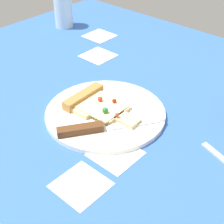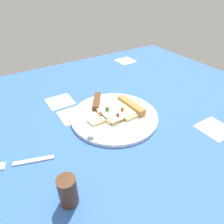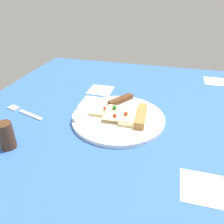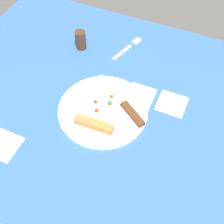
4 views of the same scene
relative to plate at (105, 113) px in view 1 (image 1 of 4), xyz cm
name	(u,v)px [view 1 (image 1 of 4)]	position (x,y,z in cm)	size (l,w,h in cm)	color
ground_plane	(90,103)	(-2.65, -7.84, -2.06)	(113.88, 113.88, 3.00)	#3360B7
plate	(105,113)	(0.00, 0.00, 0.00)	(28.22, 28.22, 1.12)	white
pizza_slice	(97,104)	(0.12, -2.58, 1.36)	(12.10, 17.72, 2.68)	beige
knife	(101,127)	(5.56, 3.91, 1.16)	(21.07, 15.16, 2.45)	silver
drinking_glass	(63,10)	(-30.39, -48.78, 5.34)	(6.50, 6.50, 11.80)	silver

